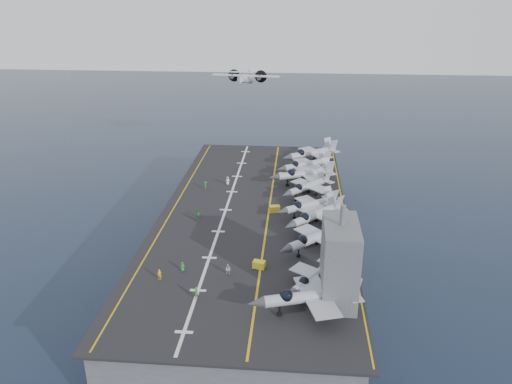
# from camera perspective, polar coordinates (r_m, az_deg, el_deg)

# --- Properties ---
(ground) EXTENTS (500.00, 500.00, 0.00)m
(ground) POSITION_cam_1_polar(r_m,az_deg,el_deg) (108.06, -0.18, -7.20)
(ground) COLOR #142135
(ground) RESTS_ON ground
(hull) EXTENTS (36.00, 90.00, 10.00)m
(hull) POSITION_cam_1_polar(r_m,az_deg,el_deg) (105.69, -0.18, -4.84)
(hull) COLOR #56595E
(hull) RESTS_ON ground
(flight_deck) EXTENTS (38.00, 92.00, 0.40)m
(flight_deck) POSITION_cam_1_polar(r_m,az_deg,el_deg) (103.43, -0.19, -2.27)
(flight_deck) COLOR black
(flight_deck) RESTS_ON hull
(foul_line) EXTENTS (0.35, 90.00, 0.02)m
(foul_line) POSITION_cam_1_polar(r_m,az_deg,el_deg) (103.14, 1.47, -2.22)
(foul_line) COLOR gold
(foul_line) RESTS_ON flight_deck
(landing_centerline) EXTENTS (0.50, 90.00, 0.02)m
(landing_centerline) POSITION_cam_1_polar(r_m,az_deg,el_deg) (103.99, -3.48, -2.04)
(landing_centerline) COLOR silver
(landing_centerline) RESTS_ON flight_deck
(deck_edge_port) EXTENTS (0.25, 90.00, 0.02)m
(deck_edge_port) POSITION_cam_1_polar(r_m,az_deg,el_deg) (106.05, -9.38, -1.81)
(deck_edge_port) COLOR gold
(deck_edge_port) RESTS_ON flight_deck
(deck_edge_stbd) EXTENTS (0.25, 90.00, 0.02)m
(deck_edge_stbd) POSITION_cam_1_polar(r_m,az_deg,el_deg) (103.51, 10.08, -2.48)
(deck_edge_stbd) COLOR gold
(deck_edge_stbd) RESTS_ON flight_deck
(island_superstructure) EXTENTS (5.00, 10.00, 15.00)m
(island_superstructure) POSITION_cam_1_polar(r_m,az_deg,el_deg) (73.13, 9.58, -6.89)
(island_superstructure) COLOR #56595E
(island_superstructure) RESTS_ON flight_deck
(fighter_jet_0) EXTENTS (18.55, 14.98, 5.59)m
(fighter_jet_0) POSITION_cam_1_polar(r_m,az_deg,el_deg) (71.88, 6.27, -11.65)
(fighter_jet_0) COLOR #959DA3
(fighter_jet_0) RESTS_ON flight_deck
(fighter_jet_1) EXTENTS (14.36, 15.50, 4.48)m
(fighter_jet_1) POSITION_cam_1_polar(r_m,az_deg,el_deg) (77.42, 6.70, -9.46)
(fighter_jet_1) COLOR gray
(fighter_jet_1) RESTS_ON flight_deck
(fighter_jet_2) EXTENTS (17.89, 17.66, 5.24)m
(fighter_jet_2) POSITION_cam_1_polar(r_m,az_deg,el_deg) (87.93, 6.93, -5.07)
(fighter_jet_2) COLOR #9EA7AD
(fighter_jet_2) RESTS_ON flight_deck
(fighter_jet_3) EXTENTS (17.47, 17.67, 5.18)m
(fighter_jet_3) POSITION_cam_1_polar(r_m,az_deg,el_deg) (96.48, 6.91, -2.51)
(fighter_jet_3) COLOR gray
(fighter_jet_3) RESTS_ON flight_deck
(fighter_jet_4) EXTENTS (16.76, 15.52, 4.84)m
(fighter_jet_4) POSITION_cam_1_polar(r_m,az_deg,el_deg) (101.11, 6.25, -1.38)
(fighter_jet_4) COLOR #A3A9B2
(fighter_jet_4) RESTS_ON flight_deck
(fighter_jet_5) EXTENTS (16.74, 17.00, 4.97)m
(fighter_jet_5) POSITION_cam_1_polar(r_m,az_deg,el_deg) (110.40, 6.01, 0.75)
(fighter_jet_5) COLOR #9EA6AD
(fighter_jet_5) RESTS_ON flight_deck
(fighter_jet_6) EXTENTS (18.61, 15.74, 5.48)m
(fighter_jet_6) POSITION_cam_1_polar(r_m,az_deg,el_deg) (117.06, 5.64, 2.17)
(fighter_jet_6) COLOR gray
(fighter_jet_6) RESTS_ON flight_deck
(fighter_jet_7) EXTENTS (17.89, 16.35, 5.17)m
(fighter_jet_7) POSITION_cam_1_polar(r_m,az_deg,el_deg) (123.82, 5.79, 3.22)
(fighter_jet_7) COLOR #8C929A
(fighter_jet_7) RESTS_ON flight_deck
(fighter_jet_8) EXTENTS (19.64, 18.17, 5.67)m
(fighter_jet_8) POSITION_cam_1_polar(r_m,az_deg,el_deg) (132.04, 6.45, 4.52)
(fighter_jet_8) COLOR #969DA7
(fighter_jet_8) RESTS_ON flight_deck
(tow_cart_a) EXTENTS (2.21, 1.69, 1.18)m
(tow_cart_a) POSITION_cam_1_polar(r_m,az_deg,el_deg) (82.97, 0.34, -8.27)
(tow_cart_a) COLOR yellow
(tow_cart_a) RESTS_ON flight_deck
(tow_cart_b) EXTENTS (2.39, 1.80, 1.29)m
(tow_cart_b) POSITION_cam_1_polar(r_m,az_deg,el_deg) (102.76, 2.13, -1.94)
(tow_cart_b) COLOR gold
(tow_cart_b) RESTS_ON flight_deck
(tow_cart_c) EXTENTS (2.30, 1.95, 1.18)m
(tow_cart_c) POSITION_cam_1_polar(r_m,az_deg,el_deg) (121.34, 3.06, 1.90)
(tow_cart_c) COLOR gold
(tow_cart_c) RESTS_ON flight_deck
(crew_0) EXTENTS (1.16, 1.12, 1.61)m
(crew_0) POSITION_cam_1_polar(r_m,az_deg,el_deg) (82.85, -8.40, -8.42)
(crew_0) COLOR #268C33
(crew_0) RESTS_ON flight_deck
(crew_1) EXTENTS (1.15, 0.85, 1.78)m
(crew_1) POSITION_cam_1_polar(r_m,az_deg,el_deg) (81.15, -10.96, -9.25)
(crew_1) COLOR yellow
(crew_1) RESTS_ON flight_deck
(crew_2) EXTENTS (1.19, 1.13, 1.66)m
(crew_2) POSITION_cam_1_polar(r_m,az_deg,el_deg) (100.77, -6.64, -2.48)
(crew_2) COLOR #268C33
(crew_2) RESTS_ON flight_deck
(crew_3) EXTENTS (0.80, 1.13, 1.78)m
(crew_3) POSITION_cam_1_polar(r_m,az_deg,el_deg) (114.83, -5.78, 0.77)
(crew_3) COLOR green
(crew_3) RESTS_ON flight_deck
(crew_5) EXTENTS (1.41, 1.24, 1.96)m
(crew_5) POSITION_cam_1_polar(r_m,az_deg,el_deg) (116.97, -3.26, 1.30)
(crew_5) COLOR silver
(crew_5) RESTS_ON flight_deck
(crew_6) EXTENTS (1.34, 1.44, 2.00)m
(crew_6) POSITION_cam_1_polar(r_m,az_deg,el_deg) (75.72, -6.87, -11.38)
(crew_6) COLOR #2A7C32
(crew_6) RESTS_ON flight_deck
(crew_7) EXTENTS (1.24, 0.95, 1.85)m
(crew_7) POSITION_cam_1_polar(r_m,az_deg,el_deg) (81.04, -3.20, -8.84)
(crew_7) COLOR silver
(crew_7) RESTS_ON flight_deck
(transport_plane) EXTENTS (21.89, 16.33, 4.79)m
(transport_plane) POSITION_cam_1_polar(r_m,az_deg,el_deg) (151.89, -1.19, 12.72)
(transport_plane) COLOR white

